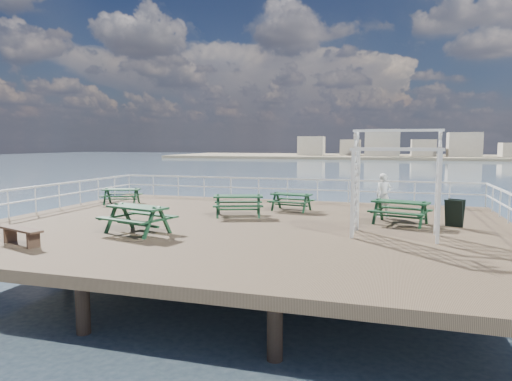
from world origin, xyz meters
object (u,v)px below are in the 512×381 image
object	(u,v)px
picnic_table_d	(137,214)
flat_bench_near	(21,232)
trellis_arbor	(396,189)
picnic_table_c	(291,198)
picnic_table_b	(238,201)
picnic_table_e	(400,207)
picnic_table_a	(122,193)
person	(384,195)

from	to	relation	value
picnic_table_d	flat_bench_near	distance (m)	3.26
trellis_arbor	picnic_table_c	bearing A→B (deg)	136.41
picnic_table_b	picnic_table_e	bearing A→B (deg)	-18.65
trellis_arbor	picnic_table_e	bearing A→B (deg)	87.57
picnic_table_b	picnic_table_d	xyz separation A→B (m)	(-1.95, -4.05, 0.04)
picnic_table_a	picnic_table_b	xyz separation A→B (m)	(6.31, -1.80, 0.07)
picnic_table_a	picnic_table_b	bearing A→B (deg)	-32.03
picnic_table_c	picnic_table_e	world-z (taller)	picnic_table_e
picnic_table_e	trellis_arbor	world-z (taller)	trellis_arbor
flat_bench_near	person	xyz separation A→B (m)	(9.50, 7.79, 0.48)
picnic_table_c	flat_bench_near	size ratio (longest dim) A/B	1.10
picnic_table_c	picnic_table_d	xyz separation A→B (m)	(-3.60, -6.05, 0.11)
picnic_table_e	picnic_table_b	bearing A→B (deg)	-164.69
picnic_table_c	person	xyz separation A→B (m)	(3.71, -0.65, 0.32)
picnic_table_b	flat_bench_near	distance (m)	7.66
person	picnic_table_e	bearing A→B (deg)	-87.47
picnic_table_c	picnic_table_b	bearing A→B (deg)	-120.80
picnic_table_b	person	world-z (taller)	person
picnic_table_e	person	distance (m)	1.53
picnic_table_a	picnic_table_c	size ratio (longest dim) A/B	1.06
picnic_table_a	flat_bench_near	xyz separation A→B (m)	(2.16, -8.24, -0.16)
picnic_table_d	person	xyz separation A→B (m)	(7.30, 5.40, 0.21)
picnic_table_c	trellis_arbor	bearing A→B (deg)	-37.60
flat_bench_near	picnic_table_e	bearing A→B (deg)	50.89
picnic_table_c	trellis_arbor	xyz separation A→B (m)	(4.10, -4.29, 0.92)
picnic_table_a	person	xyz separation A→B (m)	(11.67, -0.45, 0.32)
picnic_table_b	picnic_table_c	distance (m)	2.59
flat_bench_near	picnic_table_b	bearing A→B (deg)	75.76
picnic_table_b	picnic_table_c	xyz separation A→B (m)	(1.65, 2.00, -0.07)
flat_bench_near	trellis_arbor	world-z (taller)	trellis_arbor
picnic_table_a	person	world-z (taller)	person
picnic_table_d	trellis_arbor	distance (m)	7.94
picnic_table_b	trellis_arbor	xyz separation A→B (m)	(5.75, -2.29, 0.85)
person	picnic_table_c	bearing A→B (deg)	149.45
picnic_table_b	picnic_table_c	bearing A→B (deg)	32.24
picnic_table_a	picnic_table_e	size ratio (longest dim) A/B	0.88
flat_bench_near	trellis_arbor	distance (m)	10.78
picnic_table_a	picnic_table_e	xyz separation A→B (m)	(12.26, -1.84, 0.07)
picnic_table_a	trellis_arbor	world-z (taller)	trellis_arbor
trellis_arbor	picnic_table_d	bearing A→B (deg)	-164.40
flat_bench_near	person	world-z (taller)	person
picnic_table_a	picnic_table_c	xyz separation A→B (m)	(7.96, 0.20, 0.00)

